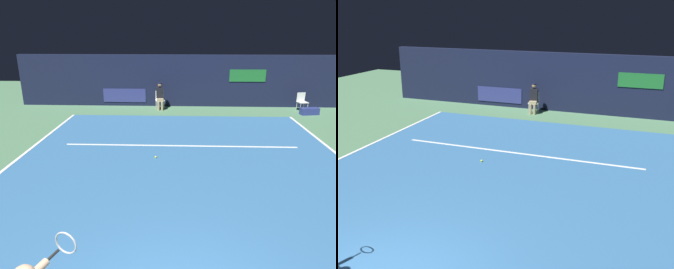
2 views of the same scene
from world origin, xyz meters
TOP-DOWN VIEW (x-y plane):
  - ground_plane at (0.00, 5.01)m, footprint 32.05×32.05m
  - court_surface at (0.00, 5.01)m, footprint 10.05×12.03m
  - line_sideline_right at (-4.98, 5.01)m, footprint 0.10×12.03m
  - line_service at (0.00, 7.12)m, footprint 7.84×0.10m
  - back_wall at (-0.00, 13.16)m, footprint 16.66×0.33m
  - line_judge_on_chair at (-1.03, 12.31)m, footprint 0.49×0.56m
  - tennis_ball at (-0.76, 6.02)m, footprint 0.07×0.07m

SIDE VIEW (x-z plane):
  - ground_plane at x=0.00m, z-range 0.00..0.00m
  - court_surface at x=0.00m, z-range 0.00..0.01m
  - line_sideline_right at x=-4.98m, z-range 0.01..0.02m
  - line_service at x=0.00m, z-range 0.01..0.02m
  - tennis_ball at x=-0.76m, z-range 0.01..0.08m
  - line_judge_on_chair at x=-1.03m, z-range 0.03..1.35m
  - back_wall at x=0.00m, z-range 0.00..2.60m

